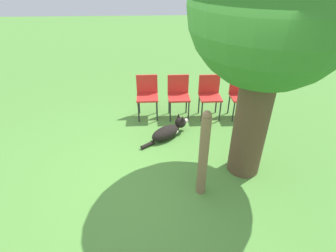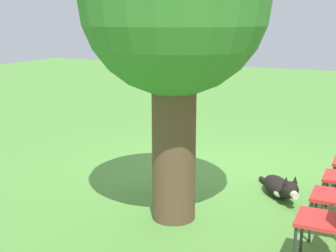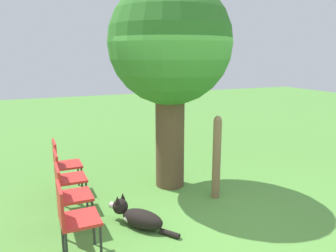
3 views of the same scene
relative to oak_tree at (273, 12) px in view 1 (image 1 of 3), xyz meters
The scene contains 8 objects.
ground_plane 2.77m from the oak_tree, 88.13° to the right, with size 30.00×30.00×0.00m, color #56933D.
oak_tree is the anchor object (origin of this frame).
dog 2.67m from the oak_tree, 130.40° to the right, with size 0.72×0.93×0.39m.
fence_post 1.90m from the oak_tree, 58.47° to the right, with size 0.13×0.13×1.33m.
red_chair_0 3.01m from the oak_tree, 139.97° to the right, with size 0.43×0.45×0.88m.
red_chair_1 2.72m from the oak_tree, 153.67° to the right, with size 0.43×0.45×0.88m.
red_chair_2 2.55m from the oak_tree, behind, with size 0.43×0.45×0.88m.
red_chair_3 2.55m from the oak_tree, 166.74° to the left, with size 0.43×0.45×0.88m.
Camera 1 is at (3.13, 0.08, 2.82)m, focal length 28.00 mm.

